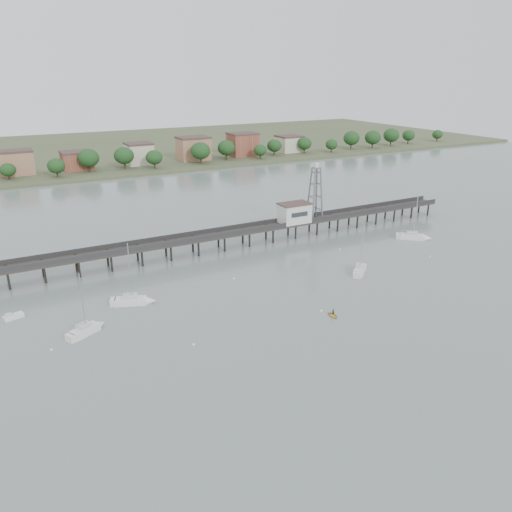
{
  "coord_description": "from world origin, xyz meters",
  "views": [
    {
      "loc": [
        -45.19,
        -48.36,
        42.15
      ],
      "look_at": [
        3.61,
        42.0,
        4.0
      ],
      "focal_mm": 35.0,
      "sensor_mm": 36.0,
      "label": 1
    }
  ],
  "objects_px": {
    "sailboat_c": "(361,269)",
    "sailboat_b": "(137,301)",
    "lattice_tower": "(315,194)",
    "yellow_dinghy": "(333,316)",
    "white_tender": "(13,317)",
    "pier": "(208,237)",
    "sailboat_a": "(89,329)",
    "sailboat_e": "(417,237)"
  },
  "relations": [
    {
      "from": "sailboat_c",
      "to": "sailboat_b",
      "type": "bearing_deg",
      "value": 130.16
    },
    {
      "from": "lattice_tower",
      "to": "yellow_dinghy",
      "type": "distance_m",
      "value": 51.34
    },
    {
      "from": "lattice_tower",
      "to": "white_tender",
      "type": "height_order",
      "value": "lattice_tower"
    },
    {
      "from": "pier",
      "to": "sailboat_a",
      "type": "bearing_deg",
      "value": -140.8
    },
    {
      "from": "white_tender",
      "to": "yellow_dinghy",
      "type": "height_order",
      "value": "yellow_dinghy"
    },
    {
      "from": "sailboat_c",
      "to": "yellow_dinghy",
      "type": "relative_size",
      "value": 4.95
    },
    {
      "from": "pier",
      "to": "sailboat_e",
      "type": "bearing_deg",
      "value": -18.6
    },
    {
      "from": "pier",
      "to": "lattice_tower",
      "type": "distance_m",
      "value": 32.34
    },
    {
      "from": "lattice_tower",
      "to": "sailboat_a",
      "type": "bearing_deg",
      "value": -156.96
    },
    {
      "from": "pier",
      "to": "sailboat_c",
      "type": "distance_m",
      "value": 37.7
    },
    {
      "from": "sailboat_c",
      "to": "pier",
      "type": "bearing_deg",
      "value": 89.8
    },
    {
      "from": "pier",
      "to": "sailboat_c",
      "type": "bearing_deg",
      "value": -48.97
    },
    {
      "from": "sailboat_b",
      "to": "sailboat_e",
      "type": "bearing_deg",
      "value": 24.47
    },
    {
      "from": "sailboat_c",
      "to": "white_tender",
      "type": "xyz_separation_m",
      "value": [
        -70.24,
        12.0,
        -0.24
      ]
    },
    {
      "from": "yellow_dinghy",
      "to": "white_tender",
      "type": "bearing_deg",
      "value": 157.34
    },
    {
      "from": "sailboat_e",
      "to": "sailboat_c",
      "type": "xyz_separation_m",
      "value": [
        -27.92,
        -10.64,
        0.01
      ]
    },
    {
      "from": "sailboat_a",
      "to": "white_tender",
      "type": "relative_size",
      "value": 3.22
    },
    {
      "from": "sailboat_c",
      "to": "yellow_dinghy",
      "type": "bearing_deg",
      "value": 177.31
    },
    {
      "from": "pier",
      "to": "sailboat_e",
      "type": "xyz_separation_m",
      "value": [
        52.58,
        -17.69,
        -3.16
      ]
    },
    {
      "from": "lattice_tower",
      "to": "sailboat_e",
      "type": "distance_m",
      "value": 29.44
    },
    {
      "from": "lattice_tower",
      "to": "sailboat_b",
      "type": "relative_size",
      "value": 1.19
    },
    {
      "from": "sailboat_e",
      "to": "white_tender",
      "type": "distance_m",
      "value": 98.17
    },
    {
      "from": "sailboat_b",
      "to": "yellow_dinghy",
      "type": "bearing_deg",
      "value": -14.42
    },
    {
      "from": "lattice_tower",
      "to": "sailboat_c",
      "type": "height_order",
      "value": "lattice_tower"
    },
    {
      "from": "sailboat_c",
      "to": "lattice_tower",
      "type": "bearing_deg",
      "value": 35.2
    },
    {
      "from": "sailboat_e",
      "to": "sailboat_c",
      "type": "height_order",
      "value": "sailboat_e"
    },
    {
      "from": "lattice_tower",
      "to": "sailboat_e",
      "type": "xyz_separation_m",
      "value": [
        21.08,
        -17.69,
        -10.46
      ]
    },
    {
      "from": "lattice_tower",
      "to": "sailboat_c",
      "type": "xyz_separation_m",
      "value": [
        -6.84,
        -28.34,
        -10.45
      ]
    },
    {
      "from": "pier",
      "to": "yellow_dinghy",
      "type": "height_order",
      "value": "pier"
    },
    {
      "from": "lattice_tower",
      "to": "sailboat_e",
      "type": "relative_size",
      "value": 1.12
    },
    {
      "from": "sailboat_b",
      "to": "yellow_dinghy",
      "type": "relative_size",
      "value": 5.35
    },
    {
      "from": "sailboat_b",
      "to": "yellow_dinghy",
      "type": "height_order",
      "value": "sailboat_b"
    },
    {
      "from": "sailboat_b",
      "to": "lattice_tower",
      "type": "bearing_deg",
      "value": 42.7
    },
    {
      "from": "sailboat_e",
      "to": "sailboat_a",
      "type": "relative_size",
      "value": 1.19
    },
    {
      "from": "lattice_tower",
      "to": "white_tender",
      "type": "distance_m",
      "value": 79.51
    },
    {
      "from": "pier",
      "to": "yellow_dinghy",
      "type": "relative_size",
      "value": 61.4
    },
    {
      "from": "sailboat_a",
      "to": "yellow_dinghy",
      "type": "xyz_separation_m",
      "value": [
        40.37,
        -15.17,
        -0.65
      ]
    },
    {
      "from": "sailboat_a",
      "to": "sailboat_c",
      "type": "distance_m",
      "value": 59.0
    },
    {
      "from": "sailboat_a",
      "to": "white_tender",
      "type": "bearing_deg",
      "value": 105.74
    },
    {
      "from": "pier",
      "to": "lattice_tower",
      "type": "xyz_separation_m",
      "value": [
        31.5,
        0.0,
        7.31
      ]
    },
    {
      "from": "sailboat_e",
      "to": "yellow_dinghy",
      "type": "distance_m",
      "value": 53.07
    },
    {
      "from": "lattice_tower",
      "to": "white_tender",
      "type": "relative_size",
      "value": 4.28
    }
  ]
}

